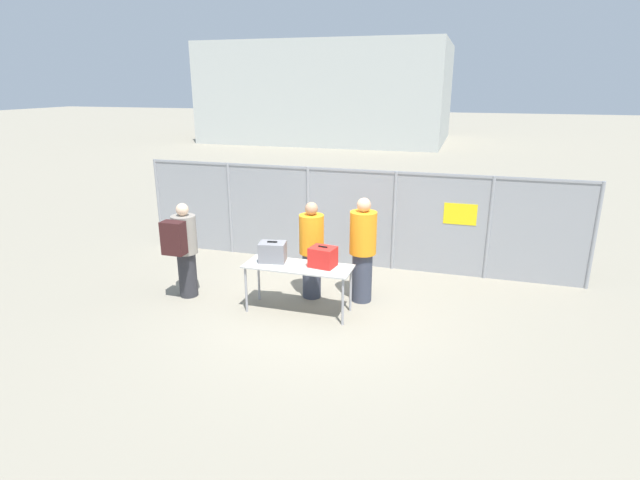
{
  "coord_description": "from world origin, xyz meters",
  "views": [
    {
      "loc": [
        2.22,
        -7.11,
        3.54
      ],
      "look_at": [
        -0.08,
        0.46,
        1.05
      ],
      "focal_mm": 28.0,
      "sensor_mm": 36.0,
      "label": 1
    }
  ],
  "objects_px": {
    "inspection_table": "(298,270)",
    "suitcase_grey": "(273,252)",
    "traveler_hooded": "(183,247)",
    "security_worker_far": "(363,249)",
    "utility_trailer": "(471,229)",
    "security_worker_near": "(312,249)",
    "suitcase_red": "(323,257)"
  },
  "relations": [
    {
      "from": "inspection_table",
      "to": "suitcase_grey",
      "type": "xyz_separation_m",
      "value": [
        -0.46,
        0.08,
        0.23
      ]
    },
    {
      "from": "traveler_hooded",
      "to": "security_worker_far",
      "type": "xyz_separation_m",
      "value": [
        2.92,
        0.73,
        0.02
      ]
    },
    {
      "from": "security_worker_far",
      "to": "utility_trailer",
      "type": "bearing_deg",
      "value": -121.43
    },
    {
      "from": "inspection_table",
      "to": "security_worker_far",
      "type": "bearing_deg",
      "value": 39.25
    },
    {
      "from": "suitcase_grey",
      "to": "security_worker_far",
      "type": "xyz_separation_m",
      "value": [
        1.34,
        0.65,
        -0.03
      ]
    },
    {
      "from": "suitcase_grey",
      "to": "security_worker_near",
      "type": "distance_m",
      "value": 0.74
    },
    {
      "from": "suitcase_red",
      "to": "traveler_hooded",
      "type": "bearing_deg",
      "value": -177.62
    },
    {
      "from": "security_worker_far",
      "to": "security_worker_near",
      "type": "bearing_deg",
      "value": 1.22
    },
    {
      "from": "suitcase_grey",
      "to": "suitcase_red",
      "type": "bearing_deg",
      "value": 0.91
    },
    {
      "from": "traveler_hooded",
      "to": "suitcase_grey",
      "type": "bearing_deg",
      "value": -16.78
    },
    {
      "from": "suitcase_grey",
      "to": "security_worker_far",
      "type": "height_order",
      "value": "security_worker_far"
    },
    {
      "from": "suitcase_grey",
      "to": "traveler_hooded",
      "type": "distance_m",
      "value": 1.58
    },
    {
      "from": "suitcase_grey",
      "to": "utility_trailer",
      "type": "bearing_deg",
      "value": 53.48
    },
    {
      "from": "suitcase_red",
      "to": "utility_trailer",
      "type": "relative_size",
      "value": 0.12
    },
    {
      "from": "suitcase_grey",
      "to": "traveler_hooded",
      "type": "relative_size",
      "value": 0.28
    },
    {
      "from": "inspection_table",
      "to": "traveler_hooded",
      "type": "distance_m",
      "value": 2.05
    },
    {
      "from": "traveler_hooded",
      "to": "security_worker_far",
      "type": "bearing_deg",
      "value": -5.86
    },
    {
      "from": "utility_trailer",
      "to": "suitcase_grey",
      "type": "bearing_deg",
      "value": -126.52
    },
    {
      "from": "traveler_hooded",
      "to": "utility_trailer",
      "type": "xyz_separation_m",
      "value": [
        4.65,
        4.23,
        -0.47
      ]
    },
    {
      "from": "security_worker_far",
      "to": "traveler_hooded",
      "type": "bearing_deg",
      "value": 8.94
    },
    {
      "from": "suitcase_red",
      "to": "utility_trailer",
      "type": "xyz_separation_m",
      "value": [
        2.23,
        4.13,
        -0.51
      ]
    },
    {
      "from": "suitcase_red",
      "to": "security_worker_near",
      "type": "xyz_separation_m",
      "value": [
        -0.36,
        0.54,
        -0.08
      ]
    },
    {
      "from": "inspection_table",
      "to": "suitcase_grey",
      "type": "bearing_deg",
      "value": 170.67
    },
    {
      "from": "suitcase_grey",
      "to": "security_worker_near",
      "type": "height_order",
      "value": "security_worker_near"
    },
    {
      "from": "inspection_table",
      "to": "security_worker_near",
      "type": "bearing_deg",
      "value": 87.77
    },
    {
      "from": "security_worker_near",
      "to": "utility_trailer",
      "type": "relative_size",
      "value": 0.46
    },
    {
      "from": "inspection_table",
      "to": "traveler_hooded",
      "type": "height_order",
      "value": "traveler_hooded"
    },
    {
      "from": "suitcase_red",
      "to": "traveler_hooded",
      "type": "distance_m",
      "value": 2.43
    },
    {
      "from": "security_worker_near",
      "to": "traveler_hooded",
      "type": "bearing_deg",
      "value": 35.35
    },
    {
      "from": "suitcase_grey",
      "to": "security_worker_near",
      "type": "relative_size",
      "value": 0.28
    },
    {
      "from": "suitcase_grey",
      "to": "suitcase_red",
      "type": "height_order",
      "value": "suitcase_grey"
    },
    {
      "from": "suitcase_red",
      "to": "security_worker_near",
      "type": "height_order",
      "value": "security_worker_near"
    }
  ]
}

